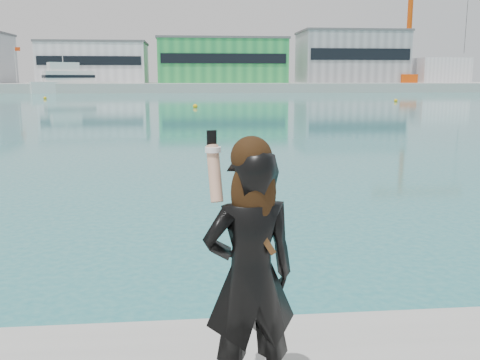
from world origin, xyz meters
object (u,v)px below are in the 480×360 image
object	(u,v)px
buoy_far	(45,99)
buoy_extra	(195,108)
woman	(250,269)
dock_crane	(414,27)
motor_yacht	(71,82)
buoy_near	(396,102)

from	to	relation	value
buoy_far	buoy_extra	bearing A→B (deg)	-50.13
buoy_far	woman	xyz separation A→B (m)	(21.48, -79.88, 1.76)
dock_crane	motor_yacht	size ratio (longest dim) A/B	1.31
woman	dock_crane	bearing A→B (deg)	-123.87
buoy_extra	woman	bearing A→B (deg)	-90.54
buoy_near	buoy_far	bearing A→B (deg)	163.51
motor_yacht	buoy_near	world-z (taller)	motor_yacht
buoy_near	woman	size ratio (longest dim) A/B	0.26
motor_yacht	buoy_extra	bearing A→B (deg)	-92.10
motor_yacht	buoy_near	distance (m)	71.05
dock_crane	motor_yacht	distance (m)	79.47
motor_yacht	buoy_near	xyz separation A→B (m)	(51.74, -48.63, -2.34)
dock_crane	buoy_extra	bearing A→B (deg)	-127.60
buoy_near	buoy_far	distance (m)	50.75
buoy_far	motor_yacht	bearing A→B (deg)	95.14
woman	buoy_extra	bearing A→B (deg)	-100.80
buoy_near	buoy_extra	xyz separation A→B (m)	(-26.67, -11.93, 0.00)
buoy_far	buoy_near	bearing A→B (deg)	-16.49
motor_yacht	buoy_near	bearing A→B (deg)	-67.81
dock_crane	woman	size ratio (longest dim) A/B	12.63
motor_yacht	woman	size ratio (longest dim) A/B	9.60
buoy_near	motor_yacht	bearing A→B (deg)	136.77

